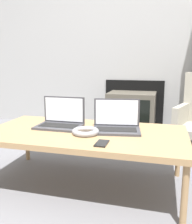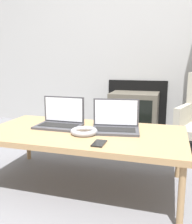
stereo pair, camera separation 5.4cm
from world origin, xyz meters
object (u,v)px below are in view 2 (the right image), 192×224
at_px(phone, 99,143).
at_px(laptop_right, 115,124).
at_px(laptop_left, 60,120).
at_px(tv, 134,113).
at_px(headphones, 84,131).

bearing_deg(phone, laptop_right, 85.66).
bearing_deg(laptop_left, tv, 75.70).
bearing_deg(tv, headphones, -94.11).
xyz_separation_m(laptop_left, tv, (0.35, 1.39, -0.19)).
bearing_deg(laptop_left, phone, -39.45).
distance_m(laptop_left, headphones, 0.28).
relative_size(laptop_left, laptop_right, 0.91).
height_order(laptop_right, tv, laptop_right).
height_order(laptop_left, laptop_right, same).
bearing_deg(laptop_left, laptop_right, -0.23).
bearing_deg(headphones, laptop_left, 148.08).
bearing_deg(phone, laptop_left, 140.71).
xyz_separation_m(headphones, phone, (0.15, -0.17, -0.01)).
bearing_deg(laptop_right, phone, -103.68).
bearing_deg(phone, headphones, 131.72).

